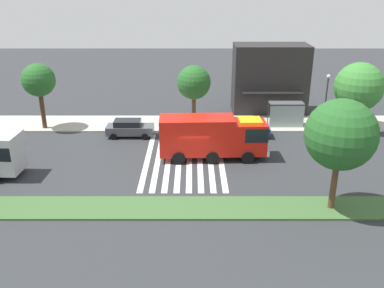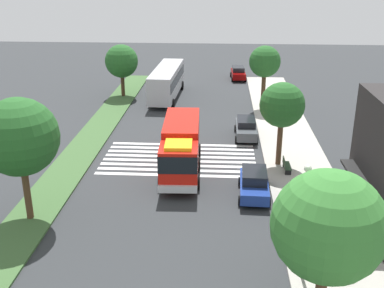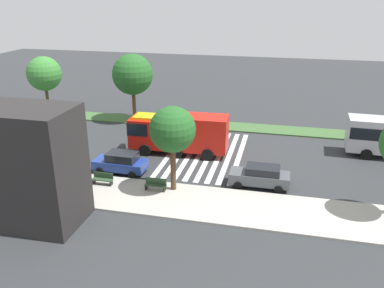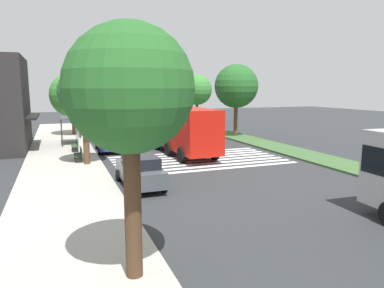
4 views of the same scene
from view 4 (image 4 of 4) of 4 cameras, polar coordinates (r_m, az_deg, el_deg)
The scene contains 16 objects.
ground_plane at distance 26.51m, azimuth 0.49°, elevation -2.25°, with size 120.00×120.00×0.00m, color #2D3033.
sidewalk at distance 24.74m, azimuth -20.00°, elevation -3.44°, with size 60.00×5.04×0.14m, color #ADA89E.
median_strip at distance 30.46m, azimuth 15.12°, elevation -0.96°, with size 60.00×3.00×0.14m, color #3D6033.
crosswalk at distance 25.77m, azimuth 1.15°, elevation -2.56°, with size 6.75×12.18×0.01m.
fire_truck at distance 27.76m, azimuth -1.57°, elevation 2.55°, with size 9.28×3.11×3.69m.
parked_car_mid at distance 18.88m, azimuth -8.38°, elevation -4.20°, with size 4.56×2.02×1.70m.
parked_car_east at distance 29.96m, azimuth -13.17°, elevation 0.55°, with size 4.40×2.19×1.75m.
bus_stop_shelter at distance 33.99m, azimuth -18.66°, elevation 2.97°, with size 3.50×1.40×2.46m.
bench_near_shelter at distance 30.18m, azimuth -18.22°, elevation -0.19°, with size 1.60×0.50×0.90m.
bench_west_of_shelter at distance 25.96m, azimuth -17.74°, elevation -1.59°, with size 1.60×0.50×0.90m.
street_lamp at distance 37.52m, azimuth -17.74°, elevation 6.01°, with size 0.36×0.36×5.64m.
sidewalk_tree_far_west at distance 9.05m, azimuth -9.99°, elevation 8.39°, with size 3.30×3.30×6.65m.
sidewalk_tree_west at distance 24.32m, azimuth -17.00°, elevation 7.86°, with size 3.37×3.37×6.44m.
sidewalk_tree_east at distance 40.74m, azimuth -18.64°, elevation 7.46°, with size 4.86×4.86×6.73m.
median_tree_west at distance 37.89m, azimuth 7.13°, elevation 9.19°, with size 4.58×4.58×7.53m.
median_tree_center at distance 48.03m, azimuth 0.79°, elevation 8.70°, with size 4.06×4.06×6.86m.
Camera 4 is at (-24.22, 9.50, 5.14)m, focal length 33.13 mm.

